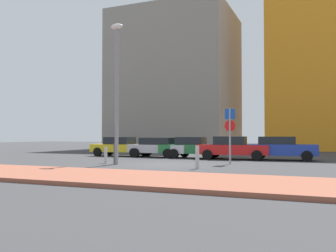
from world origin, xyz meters
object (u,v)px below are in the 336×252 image
object	(u,v)px
parked_car_silver	(160,147)
parked_car_red	(233,148)
parked_car_yellow	(121,146)
parked_car_blue	(281,148)
parking_meter	(114,147)
parked_car_green	(192,147)
traffic_bollard_near	(197,157)
parking_sign_post	(230,129)
traffic_bollard_mid	(106,155)
street_lamp	(117,82)

from	to	relation	value
parked_car_silver	parked_car_red	size ratio (longest dim) A/B	0.99
parked_car_yellow	parked_car_blue	xyz separation A→B (m)	(11.47, -0.22, 0.05)
parked_car_yellow	parking_meter	xyz separation A→B (m)	(3.62, -6.96, 0.19)
parked_car_green	traffic_bollard_near	xyz separation A→B (m)	(2.91, -7.65, -0.20)
parked_car_yellow	parked_car_green	size ratio (longest dim) A/B	1.01
parking_sign_post	traffic_bollard_near	distance (m)	3.61
parked_car_red	traffic_bollard_mid	size ratio (longest dim) A/B	5.12
parked_car_silver	parking_meter	size ratio (longest dim) A/B	3.18
parked_car_blue	parking_sign_post	bearing A→B (deg)	-117.02
traffic_bollard_near	parking_meter	bearing A→B (deg)	170.35
parked_car_red	traffic_bollard_mid	world-z (taller)	parked_car_red
parked_car_green	parking_sign_post	bearing A→B (deg)	-50.08
traffic_bollard_near	parked_car_red	bearing A→B (deg)	89.87
parked_car_green	parked_car_yellow	bearing A→B (deg)	178.54
parked_car_red	traffic_bollard_near	world-z (taller)	parked_car_red
traffic_bollard_near	parked_car_yellow	bearing A→B (deg)	137.53
parking_sign_post	parked_car_blue	bearing A→B (deg)	62.98
parked_car_yellow	parked_car_silver	size ratio (longest dim) A/B	0.97
street_lamp	parked_car_green	bearing A→B (deg)	75.35
traffic_bollard_mid	street_lamp	bearing A→B (deg)	-26.82
parked_car_silver	street_lamp	size ratio (longest dim) A/B	0.61
parked_car_green	parking_meter	distance (m)	7.10
parked_car_red	parked_car_green	bearing A→B (deg)	172.38
parked_car_blue	street_lamp	world-z (taller)	street_lamp
parked_car_silver	parked_car_blue	world-z (taller)	parked_car_blue
parked_car_silver	traffic_bollard_near	bearing A→B (deg)	-55.36
parked_car_blue	parked_car_green	bearing A→B (deg)	179.27
parking_meter	street_lamp	bearing A→B (deg)	-23.08
parked_car_blue	parking_meter	bearing A→B (deg)	-139.37
traffic_bollard_mid	parking_meter	bearing A→B (deg)	-27.63
parked_car_green	street_lamp	distance (m)	7.99
parking_meter	parked_car_red	bearing A→B (deg)	52.63
parked_car_silver	parked_car_green	world-z (taller)	parked_car_green
parking_sign_post	parking_meter	world-z (taller)	parking_sign_post
parked_car_yellow	street_lamp	distance (m)	8.78
parked_car_silver	parked_car_red	distance (m)	5.32
traffic_bollard_mid	parked_car_red	bearing A→B (deg)	46.49
parking_sign_post	parking_meter	bearing A→B (deg)	-156.78
parked_car_green	traffic_bollard_mid	size ratio (longest dim) A/B	4.89
parked_car_green	parked_car_silver	bearing A→B (deg)	179.73
parked_car_yellow	parked_car_red	bearing A→B (deg)	-3.59
parking_meter	traffic_bollard_near	size ratio (longest dim) A/B	1.35
parked_car_yellow	parked_car_red	size ratio (longest dim) A/B	0.96
parking_meter	traffic_bollard_near	xyz separation A→B (m)	(4.89, -0.83, -0.40)
parked_car_red	parked_car_blue	bearing A→B (deg)	6.12
parked_car_red	traffic_bollard_near	size ratio (longest dim) A/B	4.34
parked_car_yellow	parked_car_silver	xyz separation A→B (m)	(3.22, -0.13, 0.00)
parking_meter	street_lamp	world-z (taller)	street_lamp
parked_car_blue	traffic_bollard_mid	world-z (taller)	parked_car_blue
parking_meter	parked_car_green	bearing A→B (deg)	73.79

